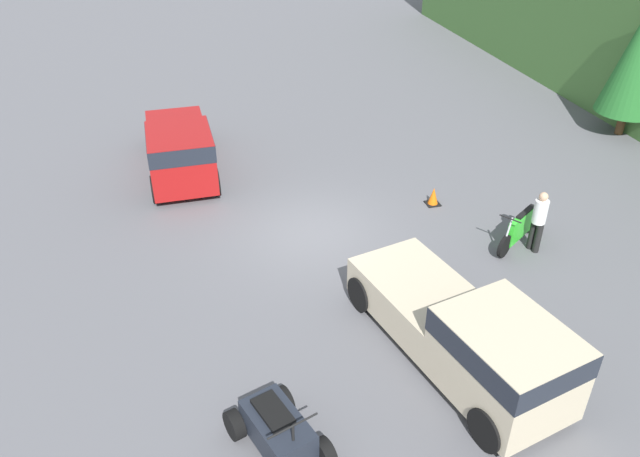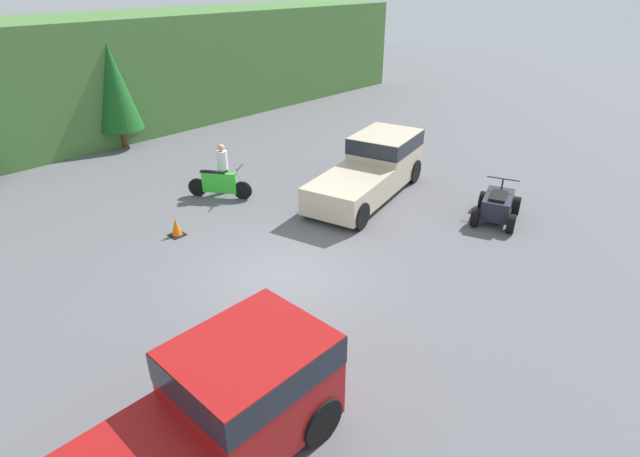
# 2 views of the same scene
# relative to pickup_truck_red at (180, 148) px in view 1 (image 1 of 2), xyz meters

# --- Properties ---
(ground_plane) EXTENTS (80.00, 80.00, 0.00)m
(ground_plane) POSITION_rel_pickup_truck_red_xyz_m (4.51, 3.17, -0.98)
(ground_plane) COLOR #5B5B60
(tree_left) EXTENTS (2.18, 2.18, 4.96)m
(tree_left) POSITION_rel_pickup_truck_red_xyz_m (1.10, 15.92, 1.93)
(tree_left) COLOR brown
(tree_left) RESTS_ON ground_plane
(pickup_truck_red) EXTENTS (5.26, 2.10, 1.87)m
(pickup_truck_red) POSITION_rel_pickup_truck_red_xyz_m (0.00, 0.00, 0.00)
(pickup_truck_red) COLOR maroon
(pickup_truck_red) RESTS_ON ground_plane
(pickup_truck_second) EXTENTS (5.78, 3.07, 1.87)m
(pickup_truck_second) POSITION_rel_pickup_truck_red_xyz_m (10.50, 4.83, 0.00)
(pickup_truck_second) COLOR beige
(pickup_truck_second) RESTS_ON ground_plane
(dirt_bike) EXTENTS (1.33, 1.95, 1.16)m
(dirt_bike) POSITION_rel_pickup_truck_red_xyz_m (6.56, 8.38, -0.51)
(dirt_bike) COLOR black
(dirt_bike) RESTS_ON ground_plane
(quad_atv) EXTENTS (2.28, 1.80, 1.19)m
(quad_atv) POSITION_rel_pickup_truck_red_xyz_m (11.33, 0.64, -0.52)
(quad_atv) COLOR black
(quad_atv) RESTS_ON ground_plane
(rider_person) EXTENTS (0.44, 0.44, 1.75)m
(rider_person) POSITION_rel_pickup_truck_red_xyz_m (6.93, 8.63, -0.03)
(rider_person) COLOR black
(rider_person) RESTS_ON ground_plane
(traffic_cone) EXTENTS (0.42, 0.42, 0.55)m
(traffic_cone) POSITION_rel_pickup_truck_red_xyz_m (3.96, 7.07, -0.73)
(traffic_cone) COLOR black
(traffic_cone) RESTS_ON ground_plane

